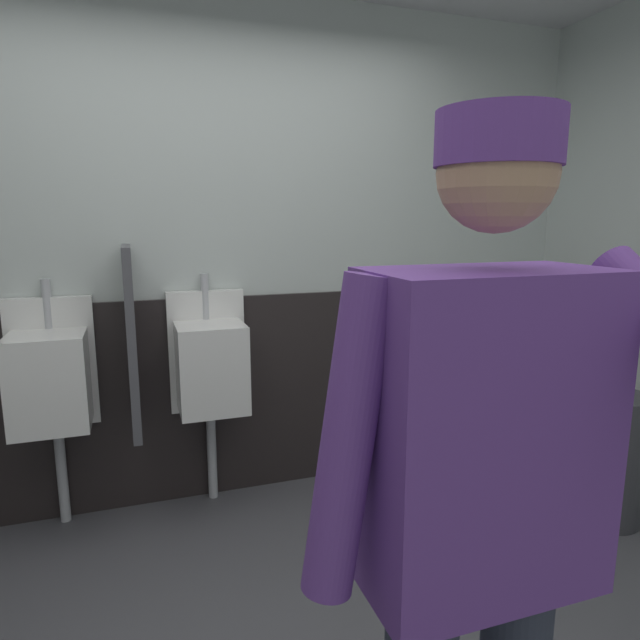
% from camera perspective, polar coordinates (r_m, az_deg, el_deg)
% --- Properties ---
extents(wall_back, '(4.96, 0.12, 2.66)m').
position_cam_1_polar(wall_back, '(3.02, -11.89, 6.58)').
color(wall_back, silver).
rests_on(wall_back, ground_plane).
extents(wainscot_band_back, '(4.36, 0.03, 1.11)m').
position_cam_1_polar(wainscot_band_back, '(3.09, -11.17, -7.92)').
color(wainscot_band_back, black).
rests_on(wainscot_band_back, ground_plane).
extents(urinal_left, '(0.40, 0.34, 1.24)m').
position_cam_1_polar(urinal_left, '(2.90, -26.22, -5.53)').
color(urinal_left, white).
rests_on(urinal_left, ground_plane).
extents(urinal_middle, '(0.40, 0.34, 1.24)m').
position_cam_1_polar(urinal_middle, '(2.89, -11.29, -4.65)').
color(urinal_middle, white).
rests_on(urinal_middle, ground_plane).
extents(privacy_divider_panel, '(0.04, 0.40, 0.90)m').
position_cam_1_polar(privacy_divider_panel, '(2.76, -18.96, -2.06)').
color(privacy_divider_panel, '#4C4C51').
extents(person, '(0.66, 0.60, 1.70)m').
position_cam_1_polar(person, '(1.12, 16.34, -18.19)').
color(person, '#2D3342').
rests_on(person, ground_plane).
extents(trash_bin, '(0.35, 0.35, 0.66)m').
position_cam_1_polar(trash_bin, '(3.22, 27.78, -12.49)').
color(trash_bin, '#38383D').
rests_on(trash_bin, ground_plane).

